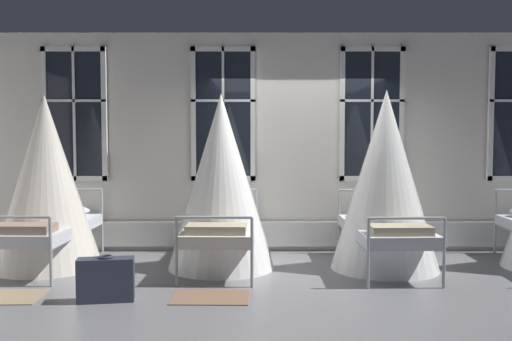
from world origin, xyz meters
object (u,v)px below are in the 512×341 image
object	(u,v)px
cot_first	(48,184)
suitcase_dark	(107,279)
cot_third	(387,183)
cot_second	(222,184)

from	to	relation	value
cot_first	suitcase_dark	bearing A→B (deg)	-140.95
cot_third	suitcase_dark	bearing A→B (deg)	112.93
cot_first	cot_second	xyz separation A→B (m)	(2.23, -0.03, 0.00)
cot_third	suitcase_dark	distance (m)	3.55
cot_second	suitcase_dark	distance (m)	2.01
cot_first	cot_second	distance (m)	2.23
cot_first	suitcase_dark	size ratio (longest dim) A/B	3.77
cot_second	suitcase_dark	bearing A→B (deg)	145.01
cot_third	suitcase_dark	xyz separation A→B (m)	(-3.15, -1.41, -0.86)
cot_first	suitcase_dark	xyz separation A→B (m)	(1.15, -1.50, -0.84)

